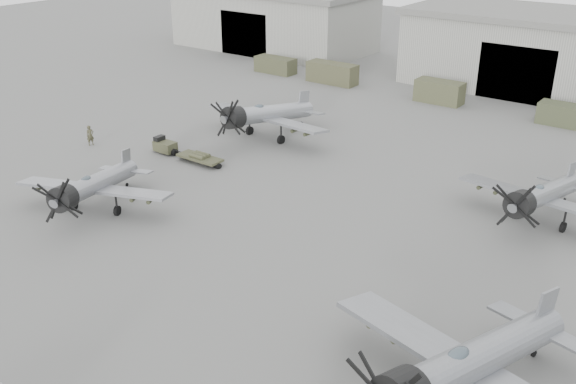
# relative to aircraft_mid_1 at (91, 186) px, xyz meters

# --- Properties ---
(ground) EXTENTS (220.00, 220.00, 0.00)m
(ground) POSITION_rel_aircraft_mid_1_xyz_m (13.93, -10.53, -2.03)
(ground) COLOR slate
(ground) RESTS_ON ground
(hangar_left) EXTENTS (29.00, 14.80, 8.70)m
(hangar_left) POSITION_rel_aircraft_mid_1_xyz_m (-24.07, 51.43, 2.35)
(hangar_left) COLOR #9FA095
(hangar_left) RESTS_ON ground
(hangar_center) EXTENTS (29.00, 14.80, 8.70)m
(hangar_center) POSITION_rel_aircraft_mid_1_xyz_m (13.93, 51.43, 2.35)
(hangar_center) COLOR #9FA095
(hangar_center) RESTS_ON ground
(support_truck_1) EXTENTS (5.29, 2.20, 1.97)m
(support_truck_1) POSITION_rel_aircraft_mid_1_xyz_m (-14.55, 39.47, -1.04)
(support_truck_1) COLOR #3F412B
(support_truck_1) RESTS_ON ground
(support_truck_2) EXTENTS (6.19, 2.20, 2.41)m
(support_truck_2) POSITION_rel_aircraft_mid_1_xyz_m (-6.01, 39.47, -0.82)
(support_truck_2) COLOR #44452D
(support_truck_2) RESTS_ON ground
(support_truck_3) EXTENTS (5.09, 2.20, 2.37)m
(support_truck_3) POSITION_rel_aircraft_mid_1_xyz_m (7.72, 39.47, -0.84)
(support_truck_3) COLOR #45472F
(support_truck_3) RESTS_ON ground
(support_truck_4) EXTENTS (5.77, 2.20, 2.07)m
(support_truck_4) POSITION_rel_aircraft_mid_1_xyz_m (21.18, 39.47, -0.99)
(support_truck_4) COLOR #3D422B
(support_truck_4) RESTS_ON ground
(aircraft_mid_1) EXTENTS (10.98, 9.93, 4.46)m
(aircraft_mid_1) POSITION_rel_aircraft_mid_1_xyz_m (0.00, 0.00, 0.00)
(aircraft_mid_1) COLOR gray
(aircraft_mid_1) RESTS_ON ground
(aircraft_mid_2) EXTENTS (13.73, 12.36, 5.46)m
(aircraft_mid_2) POSITION_rel_aircraft_mid_1_xyz_m (28.10, -3.04, 0.46)
(aircraft_mid_2) COLOR gray
(aircraft_mid_2) RESTS_ON ground
(aircraft_far_0) EXTENTS (12.84, 11.56, 5.13)m
(aircraft_far_0) POSITION_rel_aircraft_mid_1_xyz_m (-0.05, 18.96, 0.31)
(aircraft_far_0) COLOR #9A9DA2
(aircraft_far_0) RESTS_ON ground
(aircraft_far_1) EXTENTS (11.46, 10.31, 4.56)m
(aircraft_far_1) POSITION_rel_aircraft_mid_1_xyz_m (25.23, 16.63, 0.05)
(aircraft_far_1) COLOR gray
(aircraft_far_1) RESTS_ON ground
(tug_trailer) EXTENTS (7.08, 1.53, 1.42)m
(tug_trailer) POSITION_rel_aircraft_mid_1_xyz_m (-3.16, 11.16, -1.49)
(tug_trailer) COLOR #3E3F29
(tug_trailer) RESTS_ON ground
(ground_crew) EXTENTS (0.61, 0.76, 1.81)m
(ground_crew) POSITION_rel_aircraft_mid_1_xyz_m (-11.44, 8.55, -1.12)
(ground_crew) COLOR #413F2A
(ground_crew) RESTS_ON ground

